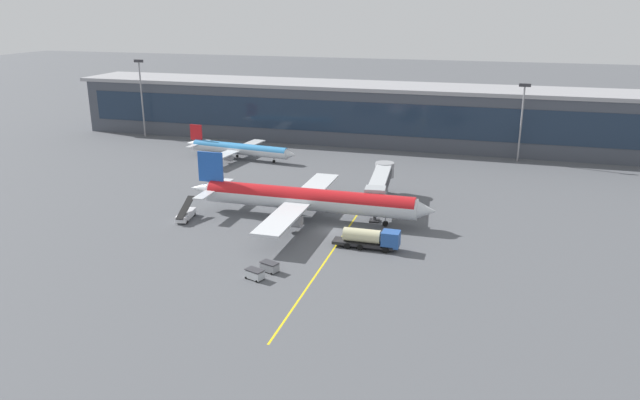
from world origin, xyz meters
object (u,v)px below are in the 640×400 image
baggage_cart_1 (269,267)px  fuel_tanker (371,238)px  baggage_cart_0 (255,274)px  main_airliner (307,199)px  commuter_jet_far (239,149)px  belt_loader (186,214)px

baggage_cart_1 → fuel_tanker: bearing=46.1°
baggage_cart_0 → baggage_cart_1: bearing=69.7°
baggage_cart_1 → baggage_cart_0: bearing=-110.3°
baggage_cart_0 → main_airliner: bearing=91.2°
baggage_cart_1 → commuter_jet_far: commuter_jet_far is taller
main_airliner → baggage_cart_0: (0.57, -26.66, -2.99)m
main_airliner → baggage_cart_1: (1.68, -23.66, -2.99)m
main_airliner → commuter_jet_far: bearing=128.3°
belt_loader → baggage_cart_0: bearing=-42.8°
fuel_tanker → belt_loader: bearing=173.3°
baggage_cart_1 → main_airliner: bearing=94.1°
main_airliner → commuter_jet_far: size_ratio=1.47×
main_airliner → baggage_cart_0: 26.83m
baggage_cart_1 → commuter_jet_far: size_ratio=0.09×
fuel_tanker → baggage_cart_1: fuel_tanker is taller
belt_loader → baggage_cart_1: (22.81, -17.08, -0.21)m
baggage_cart_0 → commuter_jet_far: size_ratio=0.09×
fuel_tanker → baggage_cart_1: 17.95m
baggage_cart_0 → commuter_jet_far: bearing=115.3°
main_airliner → belt_loader: 22.30m
belt_loader → baggage_cart_0: 29.56m
baggage_cart_0 → baggage_cart_1: same height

